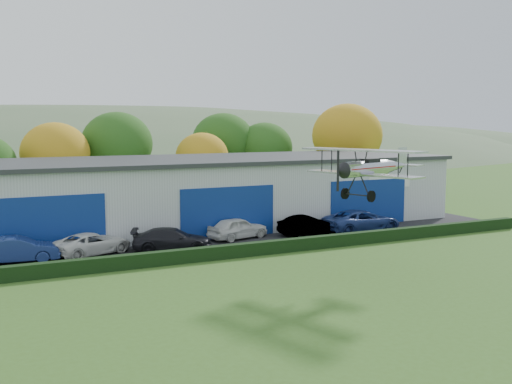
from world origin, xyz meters
name	(u,v)px	position (x,y,z in m)	size (l,w,h in m)	color
ground	(352,363)	(0.00, 0.00, 0.00)	(300.00, 300.00, 0.00)	#385D1D
apron	(207,243)	(3.00, 21.00, 0.03)	(48.00, 9.00, 0.05)	black
hedge	(236,251)	(3.00, 16.20, 0.40)	(46.00, 0.60, 0.80)	black
hangar	(198,192)	(5.00, 27.98, 2.66)	(40.60, 12.60, 5.30)	#B2B7BC
tree_belt	(108,149)	(0.85, 40.62, 5.61)	(75.70, 13.22, 10.12)	#3D2614
car_1	(18,250)	(-8.83, 20.26, 0.80)	(1.59, 4.56, 1.50)	navy
car_2	(92,244)	(-4.60, 20.58, 0.72)	(2.22, 4.81, 1.34)	silver
car_3	(172,240)	(0.08, 19.39, 0.77)	(2.03, 4.99, 1.45)	black
car_4	(238,228)	(5.40, 21.24, 0.80)	(1.76, 4.39, 1.49)	silver
car_5	(308,225)	(10.45, 20.24, 0.75)	(1.49, 4.26, 1.40)	gray
car_6	(362,221)	(14.62, 19.58, 0.87)	(2.72, 5.90, 1.64)	navy
biplane	(371,166)	(7.65, 9.35, 5.76)	(6.18, 6.98, 2.62)	silver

